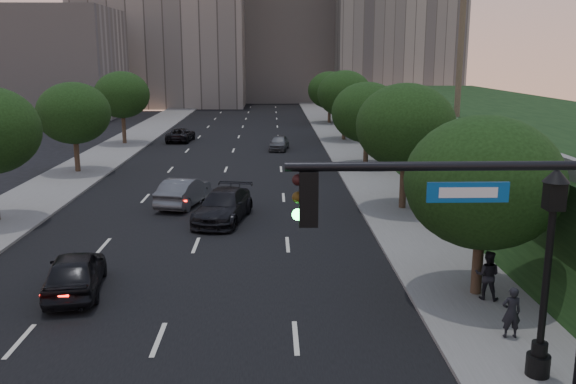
{
  "coord_description": "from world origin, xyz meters",
  "views": [
    {
      "loc": [
        3.33,
        -11.45,
        8.11
      ],
      "look_at": [
        3.87,
        8.59,
        3.6
      ],
      "focal_mm": 38.0,
      "sensor_mm": 36.0,
      "label": 1
    }
  ],
  "objects_px": {
    "sedan_near_left": "(75,272)",
    "sedan_near_right": "(223,206)",
    "pedestrian_a": "(511,312)",
    "pedestrian_b": "(487,275)",
    "sedan_mid_left": "(184,192)",
    "pedestrian_c": "(436,213)",
    "traffic_signal_mast": "(527,311)",
    "sedan_far_right": "(279,143)",
    "street_lamp": "(546,283)",
    "sedan_far_left": "(181,135)"
  },
  "relations": [
    {
      "from": "sedan_near_left",
      "to": "sedan_near_right",
      "type": "height_order",
      "value": "sedan_near_right"
    },
    {
      "from": "sedan_near_right",
      "to": "pedestrian_a",
      "type": "bearing_deg",
      "value": -44.26
    },
    {
      "from": "sedan_near_right",
      "to": "pedestrian_b",
      "type": "xyz_separation_m",
      "value": [
        9.57,
        -10.62,
        0.22
      ]
    },
    {
      "from": "sedan_mid_left",
      "to": "pedestrian_c",
      "type": "bearing_deg",
      "value": 169.51
    },
    {
      "from": "traffic_signal_mast",
      "to": "sedan_near_right",
      "type": "relative_size",
      "value": 1.32
    },
    {
      "from": "pedestrian_b",
      "to": "sedan_far_right",
      "type": "bearing_deg",
      "value": -55.19
    },
    {
      "from": "traffic_signal_mast",
      "to": "pedestrian_b",
      "type": "height_order",
      "value": "traffic_signal_mast"
    },
    {
      "from": "pedestrian_a",
      "to": "pedestrian_b",
      "type": "distance_m",
      "value": 2.84
    },
    {
      "from": "sedan_near_right",
      "to": "pedestrian_a",
      "type": "relative_size",
      "value": 3.47
    },
    {
      "from": "street_lamp",
      "to": "sedan_mid_left",
      "type": "bearing_deg",
      "value": 121.54
    },
    {
      "from": "sedan_near_left",
      "to": "sedan_far_left",
      "type": "relative_size",
      "value": 0.96
    },
    {
      "from": "traffic_signal_mast",
      "to": "pedestrian_c",
      "type": "distance_m",
      "value": 17.8
    },
    {
      "from": "pedestrian_b",
      "to": "street_lamp",
      "type": "bearing_deg",
      "value": 109.32
    },
    {
      "from": "sedan_near_left",
      "to": "sedan_far_right",
      "type": "relative_size",
      "value": 1.19
    },
    {
      "from": "sedan_near_right",
      "to": "pedestrian_c",
      "type": "distance_m",
      "value": 10.35
    },
    {
      "from": "sedan_near_left",
      "to": "pedestrian_c",
      "type": "height_order",
      "value": "pedestrian_c"
    },
    {
      "from": "sedan_near_left",
      "to": "pedestrian_a",
      "type": "xyz_separation_m",
      "value": [
        13.7,
        -4.1,
        0.15
      ]
    },
    {
      "from": "sedan_far_left",
      "to": "pedestrian_a",
      "type": "bearing_deg",
      "value": 114.35
    },
    {
      "from": "pedestrian_a",
      "to": "sedan_far_right",
      "type": "bearing_deg",
      "value": -80.17
    },
    {
      "from": "sedan_mid_left",
      "to": "sedan_far_right",
      "type": "relative_size",
      "value": 1.25
    },
    {
      "from": "sedan_far_left",
      "to": "sedan_mid_left",
      "type": "bearing_deg",
      "value": 102.75
    },
    {
      "from": "street_lamp",
      "to": "pedestrian_b",
      "type": "xyz_separation_m",
      "value": [
        0.4,
        4.96,
        -1.65
      ]
    },
    {
      "from": "sedan_far_right",
      "to": "sedan_near_right",
      "type": "bearing_deg",
      "value": -90.08
    },
    {
      "from": "pedestrian_c",
      "to": "sedan_near_left",
      "type": "bearing_deg",
      "value": 4.35
    },
    {
      "from": "sedan_near_right",
      "to": "pedestrian_c",
      "type": "height_order",
      "value": "pedestrian_c"
    },
    {
      "from": "traffic_signal_mast",
      "to": "sedan_far_right",
      "type": "height_order",
      "value": "traffic_signal_mast"
    },
    {
      "from": "street_lamp",
      "to": "sedan_far_right",
      "type": "bearing_deg",
      "value": 98.91
    },
    {
      "from": "sedan_near_left",
      "to": "sedan_far_right",
      "type": "bearing_deg",
      "value": -112.24
    },
    {
      "from": "sedan_near_right",
      "to": "sedan_far_right",
      "type": "xyz_separation_m",
      "value": [
        3.08,
        23.25,
        -0.13
      ]
    },
    {
      "from": "traffic_signal_mast",
      "to": "sedan_mid_left",
      "type": "bearing_deg",
      "value": 112.29
    },
    {
      "from": "traffic_signal_mast",
      "to": "sedan_mid_left",
      "type": "relative_size",
      "value": 1.49
    },
    {
      "from": "sedan_mid_left",
      "to": "pedestrian_a",
      "type": "xyz_separation_m",
      "value": [
        11.69,
        -16.73,
        0.14
      ]
    },
    {
      "from": "traffic_signal_mast",
      "to": "sedan_near_left",
      "type": "distance_m",
      "value": 15.58
    },
    {
      "from": "sedan_mid_left",
      "to": "pedestrian_b",
      "type": "height_order",
      "value": "pedestrian_b"
    },
    {
      "from": "sedan_near_left",
      "to": "sedan_far_left",
      "type": "bearing_deg",
      "value": -96.49
    },
    {
      "from": "traffic_signal_mast",
      "to": "pedestrian_a",
      "type": "xyz_separation_m",
      "value": [
        2.32,
        6.13,
        -2.76
      ]
    },
    {
      "from": "sedan_near_left",
      "to": "sedan_near_right",
      "type": "relative_size",
      "value": 0.84
    },
    {
      "from": "sedan_far_left",
      "to": "pedestrian_c",
      "type": "bearing_deg",
      "value": 121.92
    },
    {
      "from": "traffic_signal_mast",
      "to": "sedan_far_right",
      "type": "relative_size",
      "value": 1.86
    },
    {
      "from": "sedan_far_left",
      "to": "sedan_near_right",
      "type": "relative_size",
      "value": 0.88
    },
    {
      "from": "sedan_far_right",
      "to": "sedan_far_left",
      "type": "bearing_deg",
      "value": 156.7
    },
    {
      "from": "pedestrian_c",
      "to": "street_lamp",
      "type": "bearing_deg",
      "value": 64.38
    },
    {
      "from": "sedan_far_left",
      "to": "pedestrian_a",
      "type": "xyz_separation_m",
      "value": [
        15.56,
        -42.27,
        0.27
      ]
    },
    {
      "from": "sedan_far_left",
      "to": "pedestrian_a",
      "type": "distance_m",
      "value": 45.04
    },
    {
      "from": "sedan_near_left",
      "to": "sedan_far_left",
      "type": "xyz_separation_m",
      "value": [
        -1.86,
        38.17,
        -0.11
      ]
    },
    {
      "from": "sedan_near_left",
      "to": "traffic_signal_mast",
      "type": "bearing_deg",
      "value": 128.74
    },
    {
      "from": "pedestrian_a",
      "to": "traffic_signal_mast",
      "type": "bearing_deg",
      "value": 69.5
    },
    {
      "from": "sedan_near_right",
      "to": "sedan_far_right",
      "type": "relative_size",
      "value": 1.41
    },
    {
      "from": "traffic_signal_mast",
      "to": "pedestrian_c",
      "type": "xyz_separation_m",
      "value": [
        3.14,
        17.31,
        -2.73
      ]
    },
    {
      "from": "sedan_near_left",
      "to": "pedestrian_b",
      "type": "distance_m",
      "value": 14.05
    }
  ]
}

